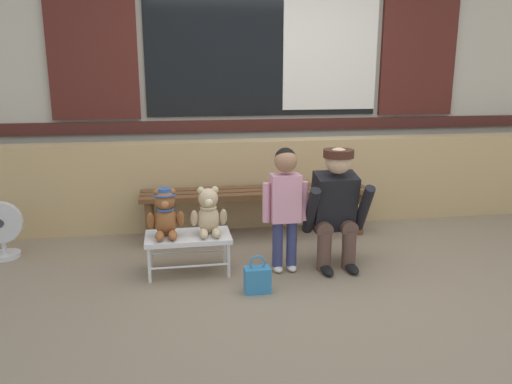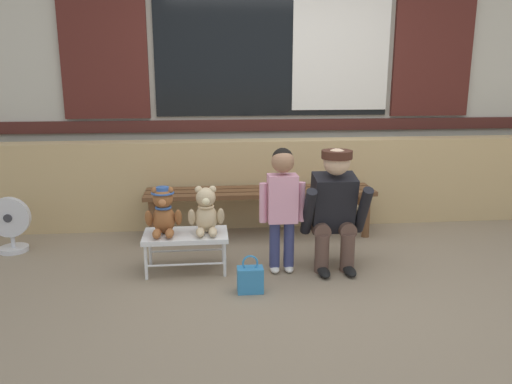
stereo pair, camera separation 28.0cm
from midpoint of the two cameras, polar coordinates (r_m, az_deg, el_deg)
ground_plane at (r=3.81m, az=3.95°, el=-9.75°), size 60.00×60.00×0.00m
brick_low_wall at (r=5.01m, az=0.17°, el=1.13°), size 7.89×0.25×0.85m
shop_facade at (r=5.41m, az=-0.78°, el=17.23°), size 8.05×0.26×3.70m
wooden_bench_long at (r=4.64m, az=-1.73°, el=-0.56°), size 2.10×0.40×0.44m
small_display_bench at (r=3.87m, az=-9.78°, el=-5.30°), size 0.64×0.36×0.30m
teddy_bear_with_hat at (r=3.82m, az=-12.31°, el=-2.45°), size 0.28×0.27×0.36m
teddy_bear_plain at (r=3.82m, az=-7.50°, el=-2.39°), size 0.28×0.26×0.36m
child_standing at (r=3.76m, az=1.20°, el=-0.51°), size 0.35×0.18×0.96m
adult_crouching at (r=3.92m, az=7.03°, el=-1.70°), size 0.50×0.49×0.95m
handbag_on_ground at (r=3.55m, az=-2.14°, el=-9.86°), size 0.18×0.11×0.27m
floor_fan at (r=4.66m, az=-28.44°, el=-3.88°), size 0.34×0.24×0.48m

